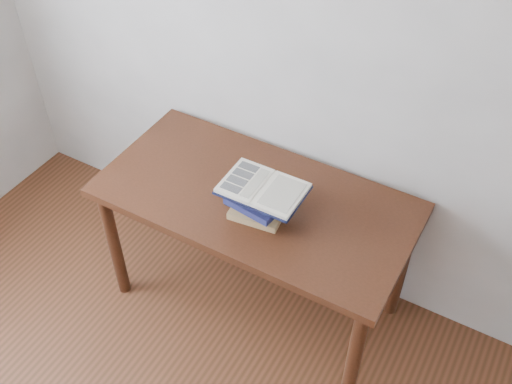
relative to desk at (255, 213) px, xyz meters
The scene contains 3 objects.
desk is the anchor object (origin of this frame).
book_stack 0.19m from the desk, 57.37° to the right, with size 0.26×0.21×0.15m.
open_book 0.29m from the desk, 45.75° to the right, with size 0.33×0.23×0.03m.
Camera 1 is at (0.84, -0.19, 2.49)m, focal length 42.00 mm.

